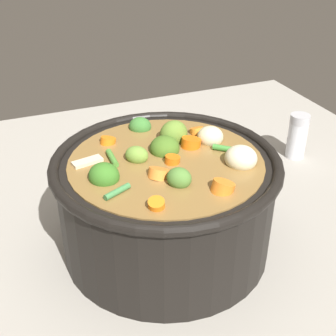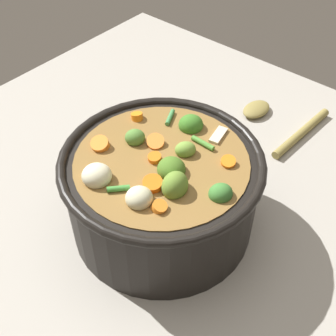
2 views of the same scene
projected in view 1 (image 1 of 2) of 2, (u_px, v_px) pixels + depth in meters
ground_plane at (166, 244)px, 0.67m from camera, size 1.10×1.10×0.00m
cooking_pot at (166, 201)px, 0.63m from camera, size 0.31×0.31×0.17m
salt_shaker at (297, 136)px, 0.88m from camera, size 0.04×0.04×0.09m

